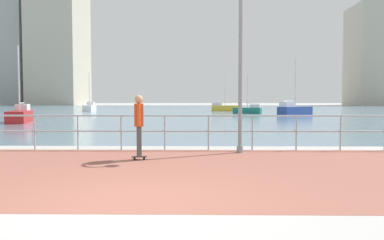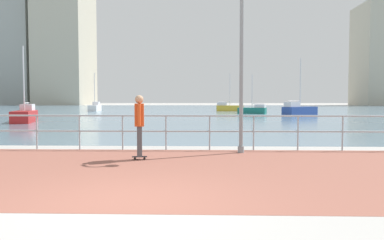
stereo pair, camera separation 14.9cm
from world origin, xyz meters
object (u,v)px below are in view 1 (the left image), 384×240
sailboat_blue (248,110)px  sailboat_gray (90,107)px  skateboarder (139,121)px  sailboat_red (224,108)px  lamppost (242,50)px  sailboat_yellow (294,110)px  sailboat_white (20,115)px

sailboat_blue → sailboat_gray: bearing=155.9°
sailboat_blue → skateboarder: bearing=-102.3°
sailboat_gray → sailboat_red: size_ratio=1.04×
lamppost → sailboat_gray: lamppost is taller
sailboat_gray → sailboat_red: (18.30, -0.52, -0.02)m
sailboat_yellow → sailboat_blue: size_ratio=1.30×
sailboat_white → sailboat_yellow: bearing=28.4°
lamppost → skateboarder: bearing=-156.3°
sailboat_yellow → sailboat_red: size_ratio=1.12×
sailboat_yellow → sailboat_red: bearing=114.5°
skateboarder → sailboat_yellow: (11.15, 28.26, -0.50)m
skateboarder → sailboat_white: bearing=123.5°
sailboat_gray → lamppost: bearing=-68.5°
sailboat_yellow → sailboat_white: (-22.00, -11.88, -0.03)m
skateboarder → sailboat_red: (5.07, 41.61, -0.56)m
sailboat_white → sailboat_red: sailboat_white is taller
skateboarder → sailboat_blue: sailboat_blue is taller
lamppost → sailboat_blue: (4.31, 31.71, -2.67)m
lamppost → sailboat_yellow: (8.27, 26.99, -2.54)m
sailboat_gray → sailboat_white: size_ratio=0.98×
lamppost → skateboarder: (-2.89, -1.26, -2.04)m
lamppost → sailboat_red: size_ratio=1.11×
skateboarder → sailboat_red: 41.92m
sailboat_yellow → sailboat_white: sailboat_yellow is taller
sailboat_red → sailboat_blue: bearing=-76.1°
sailboat_white → sailboat_blue: bearing=42.6°
sailboat_yellow → skateboarder: bearing=-111.5°
lamppost → skateboarder: lamppost is taller
sailboat_blue → sailboat_white: bearing=-137.4°
skateboarder → sailboat_white: (-10.85, 16.38, -0.54)m
sailboat_gray → sailboat_white: 25.87m
lamppost → skateboarder: size_ratio=3.21×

